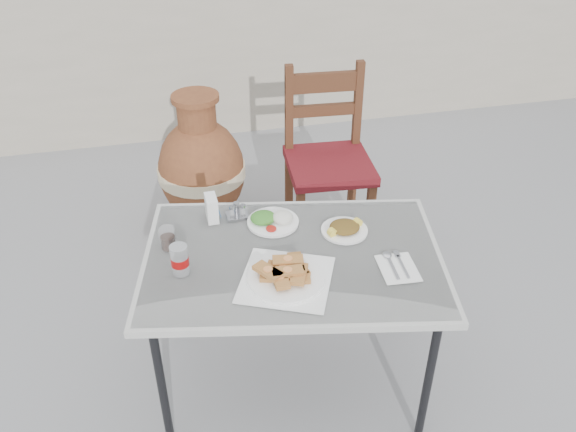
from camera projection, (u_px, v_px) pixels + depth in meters
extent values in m
plane|color=slate|center=(312.00, 373.00, 2.64)|extent=(80.00, 80.00, 0.00)
cylinder|color=black|center=(162.00, 388.00, 2.18)|extent=(0.03, 0.03, 0.63)
cylinder|color=black|center=(428.00, 381.00, 2.20)|extent=(0.03, 0.03, 0.63)
cylinder|color=black|center=(181.00, 279.00, 2.68)|extent=(0.03, 0.03, 0.63)
cylinder|color=black|center=(398.00, 274.00, 2.70)|extent=(0.03, 0.03, 0.63)
cube|color=white|center=(293.00, 259.00, 2.25)|extent=(1.22, 0.94, 0.03)
cube|color=white|center=(293.00, 256.00, 2.24)|extent=(1.18, 0.90, 0.00)
cube|color=white|center=(286.00, 279.00, 2.12)|extent=(0.41, 0.41, 0.00)
cylinder|color=white|center=(286.00, 278.00, 2.12)|extent=(0.27, 0.27, 0.01)
cylinder|color=white|center=(286.00, 278.00, 2.12)|extent=(0.28, 0.28, 0.01)
cylinder|color=white|center=(273.00, 222.00, 2.41)|extent=(0.21, 0.21, 0.01)
ellipsoid|color=silver|center=(283.00, 217.00, 2.39)|extent=(0.08, 0.08, 0.05)
ellipsoid|color=#2E6F1F|center=(263.00, 218.00, 2.40)|extent=(0.10, 0.09, 0.04)
cylinder|color=#AD1912|center=(271.00, 229.00, 2.35)|extent=(0.04, 0.04, 0.01)
cylinder|color=white|center=(344.00, 230.00, 2.36)|extent=(0.18, 0.18, 0.01)
ellipsoid|color=#296018|center=(345.00, 227.00, 2.35)|extent=(0.12, 0.11, 0.03)
cylinder|color=yellow|center=(332.00, 232.00, 2.32)|extent=(0.04, 0.03, 0.03)
cylinder|color=yellow|center=(358.00, 222.00, 2.38)|extent=(0.04, 0.03, 0.03)
cylinder|color=white|center=(180.00, 260.00, 2.13)|extent=(0.06, 0.06, 0.11)
cylinder|color=#B60D0D|center=(180.00, 261.00, 2.13)|extent=(0.06, 0.06, 0.03)
cylinder|color=#B1B0B7|center=(178.00, 247.00, 2.10)|extent=(0.06, 0.06, 0.00)
cylinder|color=white|center=(168.00, 238.00, 2.25)|extent=(0.06, 0.06, 0.09)
cylinder|color=black|center=(168.00, 242.00, 2.26)|extent=(0.05, 0.05, 0.05)
cube|color=white|center=(212.00, 208.00, 2.41)|extent=(0.05, 0.09, 0.10)
cube|color=blue|center=(218.00, 209.00, 2.42)|extent=(0.02, 0.04, 0.06)
cube|color=#B1B0B7|center=(237.00, 215.00, 2.45)|extent=(0.09, 0.07, 0.01)
cylinder|color=white|center=(232.00, 212.00, 2.41)|extent=(0.02, 0.02, 0.05)
cylinder|color=white|center=(243.00, 210.00, 2.42)|extent=(0.02, 0.02, 0.05)
cylinder|color=#B1B0B7|center=(236.00, 207.00, 2.45)|extent=(0.02, 0.02, 0.04)
cube|color=white|center=(398.00, 268.00, 2.18)|extent=(0.14, 0.18, 0.00)
cube|color=#B1B0B7|center=(393.00, 268.00, 2.17)|extent=(0.02, 0.13, 0.00)
ellipsoid|color=#B1B0B7|center=(387.00, 254.00, 2.23)|extent=(0.03, 0.04, 0.01)
cube|color=#B1B0B7|center=(403.00, 266.00, 2.18)|extent=(0.02, 0.13, 0.00)
cube|color=#B1B0B7|center=(397.00, 254.00, 2.24)|extent=(0.02, 0.04, 0.00)
cube|color=#3D1F10|center=(300.00, 229.00, 3.14)|extent=(0.04, 0.04, 0.46)
cube|color=#3D1F10|center=(369.00, 222.00, 3.19)|extent=(0.04, 0.04, 0.46)
cube|color=#3D1F10|center=(289.00, 191.00, 3.44)|extent=(0.04, 0.04, 0.46)
cube|color=#3D1F10|center=(352.00, 186.00, 3.49)|extent=(0.04, 0.04, 0.46)
cube|color=maroon|center=(329.00, 165.00, 3.17)|extent=(0.46, 0.46, 0.05)
cube|color=#3D1F10|center=(289.00, 112.00, 3.17)|extent=(0.04, 0.04, 0.51)
cube|color=#3D1F10|center=(358.00, 108.00, 3.21)|extent=(0.04, 0.04, 0.51)
cube|color=#3D1F10|center=(325.00, 82.00, 3.10)|extent=(0.41, 0.06, 0.10)
cube|color=#3D1F10|center=(324.00, 110.00, 3.19)|extent=(0.41, 0.06, 0.06)
cylinder|color=brown|center=(207.00, 223.00, 3.51)|extent=(0.36, 0.36, 0.09)
ellipsoid|color=brown|center=(202.00, 171.00, 3.31)|extent=(0.47, 0.47, 0.59)
cylinder|color=beige|center=(202.00, 171.00, 3.31)|extent=(0.48, 0.48, 0.07)
cylinder|color=brown|center=(197.00, 116.00, 3.13)|extent=(0.20, 0.20, 0.18)
cylinder|color=brown|center=(195.00, 98.00, 3.07)|extent=(0.25, 0.25, 0.03)
cube|color=#A79C8B|center=(224.00, 49.00, 4.32)|extent=(6.00, 0.25, 1.20)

